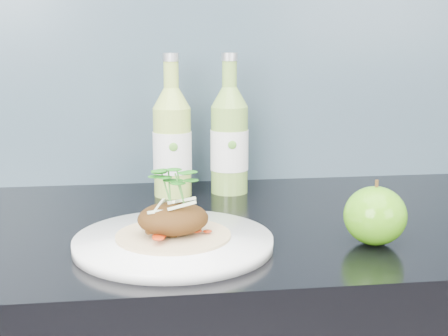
{
  "coord_description": "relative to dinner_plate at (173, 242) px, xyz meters",
  "views": [
    {
      "loc": [
        -0.16,
        0.73,
        1.19
      ],
      "look_at": [
        -0.03,
        1.63,
        1.0
      ],
      "focal_mm": 50.0,
      "sensor_mm": 36.0,
      "label": 1
    }
  ],
  "objects": [
    {
      "name": "dinner_plate",
      "position": [
        0.0,
        0.0,
        0.0
      ],
      "size": [
        0.32,
        0.32,
        0.02
      ],
      "color": "white",
      "rests_on": "kitchen_counter"
    },
    {
      "name": "pork_taco",
      "position": [
        -0.0,
        0.0,
        0.04
      ],
      "size": [
        0.16,
        0.16,
        0.1
      ],
      "color": "tan",
      "rests_on": "dinner_plate"
    },
    {
      "name": "cider_bottle_left",
      "position": [
        0.02,
        0.3,
        0.09
      ],
      "size": [
        0.09,
        0.09,
        0.26
      ],
      "rotation": [
        0.0,
        0.0,
        0.25
      ],
      "color": "#A9C853",
      "rests_on": "kitchen_counter"
    },
    {
      "name": "green_apple",
      "position": [
        0.29,
        -0.02,
        0.03
      ],
      "size": [
        0.09,
        0.09,
        0.09
      ],
      "rotation": [
        0.0,
        0.0,
        0.01
      ],
      "color": "#429910",
      "rests_on": "kitchen_counter"
    },
    {
      "name": "subway_backsplash",
      "position": [
        0.11,
        0.42,
        0.34
      ],
      "size": [
        4.0,
        0.02,
        0.7
      ],
      "primitive_type": "cube",
      "color": "#6E95AE",
      "rests_on": "kitchen_counter"
    },
    {
      "name": "cider_bottle_right",
      "position": [
        0.12,
        0.31,
        0.09
      ],
      "size": [
        0.09,
        0.09,
        0.26
      ],
      "rotation": [
        0.0,
        0.0,
        -0.27
      ],
      "color": "#7FAD48",
      "rests_on": "kitchen_counter"
    }
  ]
}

